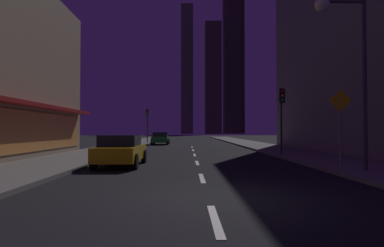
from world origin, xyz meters
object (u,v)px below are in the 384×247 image
at_px(traffic_light_near_right, 282,106).
at_px(street_lamp_right, 343,40).
at_px(car_parked_far, 161,138).
at_px(traffic_light_far_left, 147,118).
at_px(pedestrian_crossing_sign, 340,122).
at_px(fire_hydrant_far_left, 124,144).
at_px(car_parked_near, 121,150).

height_order(traffic_light_near_right, street_lamp_right, street_lamp_right).
height_order(car_parked_far, traffic_light_far_left, traffic_light_far_left).
xyz_separation_m(street_lamp_right, pedestrian_crossing_sign, (0.22, 0.71, -3.05)).
distance_m(traffic_light_near_right, pedestrian_crossing_sign, 7.65).
bearing_deg(traffic_light_near_right, pedestrian_crossing_sign, -89.24).
relative_size(car_parked_far, street_lamp_right, 0.64).
distance_m(fire_hydrant_far_left, street_lamp_right, 19.98).
bearing_deg(fire_hydrant_far_left, street_lamp_right, -54.54).
bearing_deg(car_parked_far, car_parked_near, -90.00).
bearing_deg(street_lamp_right, car_parked_near, 161.14).
xyz_separation_m(car_parked_near, street_lamp_right, (8.98, -3.07, 4.33)).
distance_m(fire_hydrant_far_left, traffic_light_far_left, 12.98).
xyz_separation_m(traffic_light_far_left, street_lamp_right, (10.88, -28.52, 1.87)).
xyz_separation_m(traffic_light_near_right, street_lamp_right, (-0.12, -8.28, 1.87)).
relative_size(traffic_light_near_right, pedestrian_crossing_sign, 1.33).
bearing_deg(pedestrian_crossing_sign, fire_hydrant_far_left, 127.25).
height_order(car_parked_far, traffic_light_near_right, traffic_light_near_right).
relative_size(traffic_light_near_right, street_lamp_right, 0.64).
height_order(car_parked_near, traffic_light_far_left, traffic_light_far_left).
relative_size(street_lamp_right, pedestrian_crossing_sign, 2.09).
relative_size(traffic_light_far_left, street_lamp_right, 0.64).
bearing_deg(traffic_light_near_right, car_parked_far, 117.59).
relative_size(fire_hydrant_far_left, traffic_light_near_right, 0.16).
xyz_separation_m(fire_hydrant_far_left, traffic_light_far_left, (0.40, 12.68, 2.74)).
bearing_deg(fire_hydrant_far_left, car_parked_near, -79.79).
relative_size(car_parked_near, traffic_light_near_right, 1.01).
xyz_separation_m(car_parked_near, pedestrian_crossing_sign, (9.20, -2.35, 1.28)).
relative_size(traffic_light_near_right, traffic_light_far_left, 1.00).
xyz_separation_m(fire_hydrant_far_left, street_lamp_right, (11.28, -15.84, 4.61)).
bearing_deg(car_parked_far, traffic_light_near_right, -62.41).
distance_m(traffic_light_near_right, street_lamp_right, 8.49).
distance_m(car_parked_near, traffic_light_near_right, 10.77).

